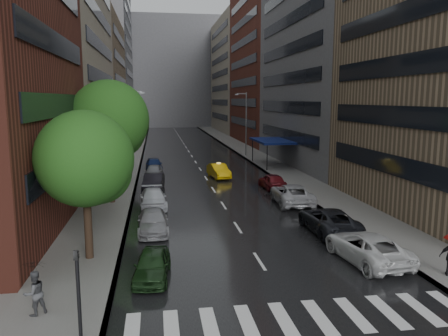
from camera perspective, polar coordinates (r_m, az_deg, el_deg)
The scene contains 19 objects.
ground at distance 19.34m, azimuth 7.53°, elevation -16.20°, with size 220.00×220.00×0.00m, color gray.
road at distance 67.45m, azimuth -4.50°, elevation 1.98°, with size 14.00×140.00×0.01m, color black.
sidewalk_left at distance 67.36m, azimuth -12.16°, elevation 1.86°, with size 4.00×140.00×0.15m, color gray.
sidewalk_right at distance 68.71m, azimuth 3.00°, elevation 2.19°, with size 4.00×140.00×0.15m, color gray.
crosswalk at distance 17.69m, azimuth 10.11°, elevation -18.76°, with size 13.15×2.80×0.01m.
buildings_left at distance 76.59m, azimuth -16.83°, elevation 14.45°, with size 8.00×108.00×38.00m.
buildings_right at distance 76.46m, azimuth 6.57°, elevation 14.06°, with size 8.05×109.10×36.00m.
building_far at distance 135.08m, azimuth -6.87°, elevation 12.24°, with size 40.00×14.00×32.00m, color slate.
tree_near at distance 22.70m, azimuth -17.72°, elevation 1.13°, with size 4.84×4.84×7.71m.
tree_mid at distance 34.83m, azimuth -14.76°, elevation 6.11°, with size 6.08×6.08×9.69m.
tree_far at distance 46.21m, azimuth -13.28°, elevation 4.90°, with size 4.68×4.68×7.46m.
taxi at distance 45.93m, azimuth -0.70°, elevation -0.37°, with size 1.55×4.46×1.47m, color #DBA90B.
parked_cars_left at distance 37.45m, azimuth -9.20°, elevation -2.66°, with size 2.16×35.12×1.56m.
parked_cars_right at distance 30.68m, azimuth 11.43°, elevation -5.22°, with size 3.05×23.41×1.60m.
ped_black_umbrella at distance 18.32m, azimuth -23.58°, elevation -13.68°, with size 1.06×1.03×2.09m.
traffic_light at distance 14.90m, azimuth -18.48°, elevation -15.16°, with size 0.18×0.15×3.45m.
street_lamp_left at distance 46.95m, azimuth -12.13°, elevation 4.74°, with size 1.74×0.22×9.00m.
street_lamp_right at distance 63.16m, azimuth 2.84°, elevation 5.97°, with size 1.74×0.22×9.00m.
awning at distance 53.87m, azimuth 6.30°, elevation 3.54°, with size 4.00×8.00×3.12m.
Camera 1 is at (-5.08, -16.76, 8.21)m, focal length 35.00 mm.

